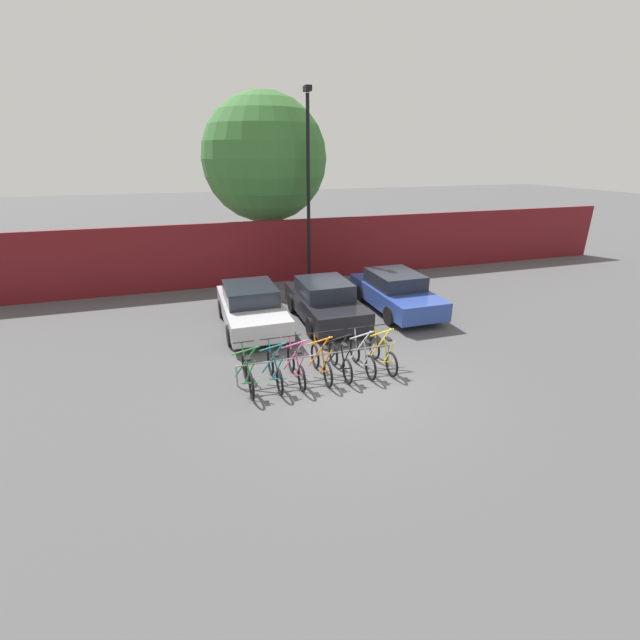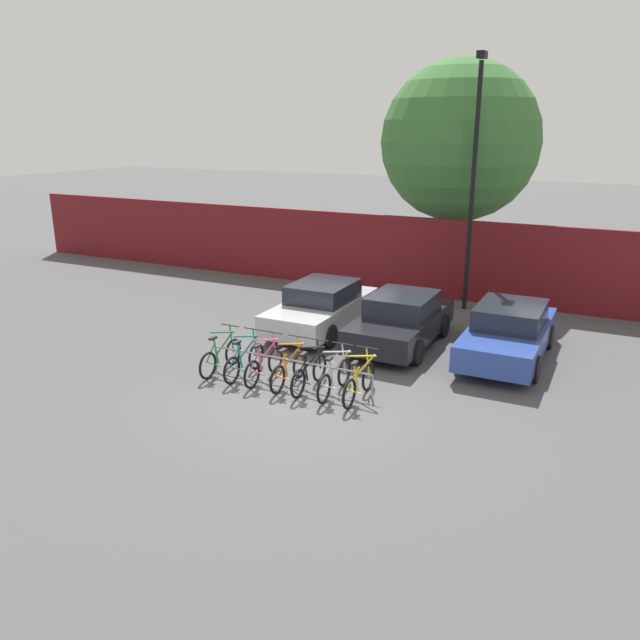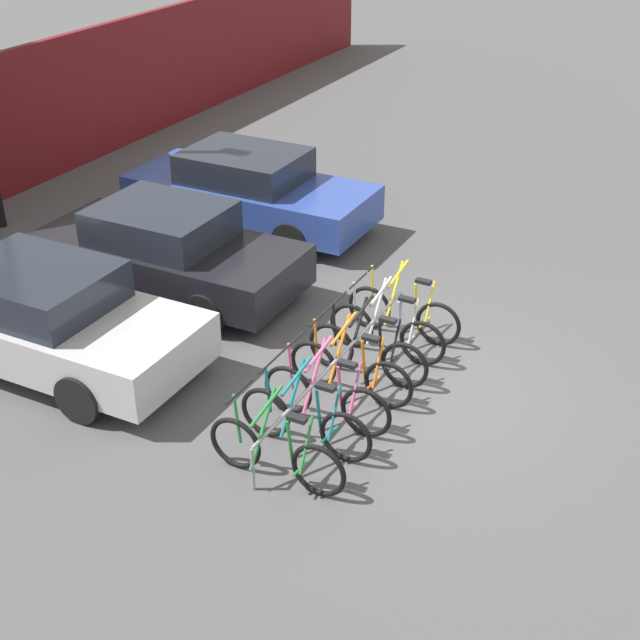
{
  "view_description": "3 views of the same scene",
  "coord_description": "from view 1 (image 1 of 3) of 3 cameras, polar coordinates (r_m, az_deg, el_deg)",
  "views": [
    {
      "loc": [
        -3.59,
        -8.74,
        5.36
      ],
      "look_at": [
        -0.25,
        1.59,
        1.13
      ],
      "focal_mm": 24.0,
      "sensor_mm": 36.0,
      "label": 1
    },
    {
      "loc": [
        5.92,
        -10.97,
        5.68
      ],
      "look_at": [
        -0.24,
        1.47,
        1.34
      ],
      "focal_mm": 35.0,
      "sensor_mm": 36.0,
      "label": 2
    },
    {
      "loc": [
        -9.12,
        -3.48,
        6.39
      ],
      "look_at": [
        -0.98,
        0.74,
        1.27
      ],
      "focal_mm": 50.0,
      "sensor_mm": 36.0,
      "label": 3
    }
  ],
  "objects": [
    {
      "name": "bicycle_pink",
      "position": [
        10.78,
        -3.21,
        -6.26
      ],
      "size": [
        0.68,
        1.71,
        1.05
      ],
      "rotation": [
        0.0,
        0.0,
        -0.01
      ],
      "color": "black",
      "rests_on": "ground"
    },
    {
      "name": "bicycle_black",
      "position": [
        11.1,
        2.7,
        -5.4
      ],
      "size": [
        0.68,
        1.71,
        1.05
      ],
      "rotation": [
        0.0,
        0.0,
        -0.03
      ],
      "color": "black",
      "rests_on": "ground"
    },
    {
      "name": "hoarding_wall",
      "position": [
        19.01,
        -6.72,
        8.99
      ],
      "size": [
        36.0,
        0.16,
        2.7
      ],
      "primitive_type": "cube",
      "color": "maroon",
      "rests_on": "ground"
    },
    {
      "name": "ground_plane",
      "position": [
        10.86,
        3.87,
        -8.33
      ],
      "size": [
        120.0,
        120.0,
        0.0
      ],
      "primitive_type": "plane",
      "color": "#4C4C4F"
    },
    {
      "name": "bicycle_teal",
      "position": [
        10.67,
        -6.05,
        -6.65
      ],
      "size": [
        0.68,
        1.71,
        1.05
      ],
      "rotation": [
        0.0,
        0.0,
        -0.04
      ],
      "color": "black",
      "rests_on": "ground"
    },
    {
      "name": "tree_behind_hoarding",
      "position": [
        20.41,
        -7.39,
        20.47
      ],
      "size": [
        5.5,
        5.5,
        7.9
      ],
      "color": "brown",
      "rests_on": "ground"
    },
    {
      "name": "lamp_post",
      "position": [
        18.01,
        -1.57,
        17.69
      ],
      "size": [
        0.24,
        0.44,
        7.73
      ],
      "color": "black",
      "rests_on": "ground"
    },
    {
      "name": "bicycle_orange",
      "position": [
        10.94,
        0.16,
        -5.78
      ],
      "size": [
        0.68,
        1.71,
        1.05
      ],
      "rotation": [
        0.0,
        0.0,
        0.07
      ],
      "color": "black",
      "rests_on": "ground"
    },
    {
      "name": "car_silver",
      "position": [
        14.15,
        -9.15,
        1.75
      ],
      "size": [
        1.91,
        4.3,
        1.4
      ],
      "color": "#B7B7BC",
      "rests_on": "ground"
    },
    {
      "name": "car_blue",
      "position": [
        15.76,
        10.0,
        3.74
      ],
      "size": [
        1.91,
        4.41,
        1.4
      ],
      "color": "#2D479E",
      "rests_on": "ground"
    },
    {
      "name": "bicycle_silver",
      "position": [
        11.31,
        5.68,
        -4.94
      ],
      "size": [
        0.68,
        1.71,
        1.05
      ],
      "rotation": [
        0.0,
        0.0,
        -0.02
      ],
      "color": "black",
      "rests_on": "ground"
    },
    {
      "name": "car_black",
      "position": [
        14.5,
        0.65,
        2.52
      ],
      "size": [
        1.91,
        4.14,
        1.4
      ],
      "color": "black",
      "rests_on": "ground"
    },
    {
      "name": "bicycle_green",
      "position": [
        10.58,
        -9.61,
        -7.12
      ],
      "size": [
        0.68,
        1.71,
        1.05
      ],
      "rotation": [
        0.0,
        0.0,
        0.03
      ],
      "color": "black",
      "rests_on": "ground"
    },
    {
      "name": "bicycle_yellow",
      "position": [
        11.54,
        8.36,
        -4.52
      ],
      "size": [
        0.68,
        1.71,
        1.05
      ],
      "rotation": [
        0.0,
        0.0,
        0.01
      ],
      "color": "black",
      "rests_on": "ground"
    },
    {
      "name": "bike_rack",
      "position": [
        11.0,
        -0.45,
        -4.97
      ],
      "size": [
        4.14,
        0.04,
        0.57
      ],
      "color": "gray",
      "rests_on": "ground"
    }
  ]
}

